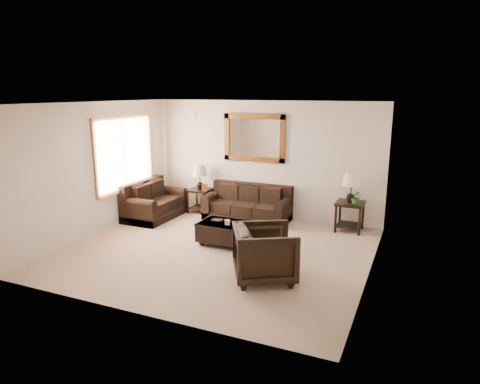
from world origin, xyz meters
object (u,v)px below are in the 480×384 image
at_px(sofa, 248,207).
at_px(loveseat, 153,204).
at_px(end_table_left, 200,182).
at_px(end_table_right, 351,193).
at_px(armchair, 265,251).
at_px(coffee_table, 232,232).

relative_size(sofa, loveseat, 1.28).
height_order(end_table_left, end_table_right, end_table_right).
xyz_separation_m(end_table_left, armchair, (2.78, -3.00, -0.29)).
distance_m(end_table_right, armchair, 3.11).
bearing_deg(end_table_right, loveseat, -169.46).
bearing_deg(loveseat, armchair, -121.06).
height_order(end_table_right, coffee_table, end_table_right).
xyz_separation_m(end_table_right, armchair, (-0.81, -2.98, -0.35)).
xyz_separation_m(sofa, armchair, (1.49, -2.92, 0.18)).
bearing_deg(coffee_table, end_table_left, 133.89).
bearing_deg(end_table_left, coffee_table, -47.33).
xyz_separation_m(sofa, end_table_left, (-1.29, 0.08, 0.47)).
bearing_deg(end_table_right, coffee_table, -137.23).
relative_size(sofa, coffee_table, 1.52).
relative_size(sofa, end_table_left, 1.68).
xyz_separation_m(sofa, coffee_table, (0.37, -1.72, -0.02)).
xyz_separation_m(sofa, end_table_right, (2.30, 0.06, 0.53)).
height_order(loveseat, coffee_table, loveseat).
bearing_deg(loveseat, sofa, -70.14).
bearing_deg(sofa, end_table_right, 1.53).
xyz_separation_m(loveseat, end_table_left, (0.80, 0.84, 0.44)).
height_order(sofa, end_table_right, end_table_right).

